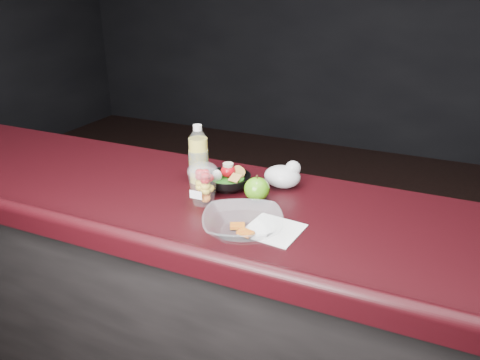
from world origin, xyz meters
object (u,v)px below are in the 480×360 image
at_px(fruit_cup, 203,183).
at_px(takeout_bowl, 243,224).
at_px(snack_bowl, 228,180).
at_px(lemonade_bottle, 199,158).
at_px(green_apple, 257,189).

height_order(fruit_cup, takeout_bowl, fruit_cup).
bearing_deg(snack_bowl, takeout_bowl, -56.52).
bearing_deg(snack_bowl, fruit_cup, -99.56).
relative_size(fruit_cup, snack_bowl, 0.67).
relative_size(lemonade_bottle, green_apple, 2.40).
distance_m(lemonade_bottle, takeout_bowl, 0.42).
bearing_deg(green_apple, takeout_bowl, -78.01).
bearing_deg(fruit_cup, green_apple, 31.28).
xyz_separation_m(snack_bowl, takeout_bowl, (0.18, -0.27, -0.00)).
distance_m(lemonade_bottle, fruit_cup, 0.18).
height_order(fruit_cup, green_apple, fruit_cup).
relative_size(lemonade_bottle, snack_bowl, 1.00).
distance_m(lemonade_bottle, snack_bowl, 0.14).
xyz_separation_m(green_apple, takeout_bowl, (0.05, -0.23, -0.01)).
relative_size(lemonade_bottle, fruit_cup, 1.51).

